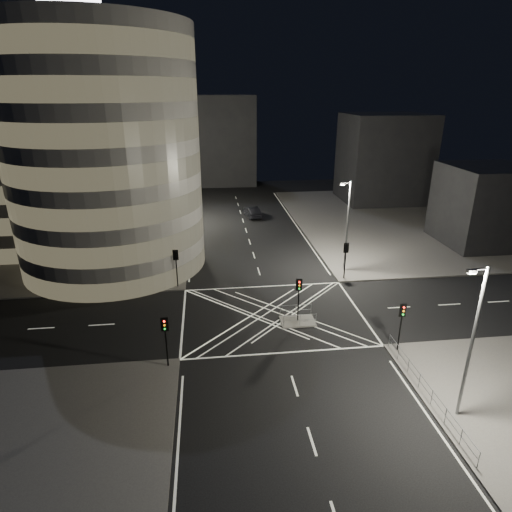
{
  "coord_description": "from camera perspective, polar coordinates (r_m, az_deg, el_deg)",
  "views": [
    {
      "loc": [
        -5.47,
        -33.67,
        19.07
      ],
      "look_at": [
        -0.66,
        7.11,
        3.0
      ],
      "focal_mm": 30.0,
      "sensor_mm": 36.0,
      "label": 1
    }
  ],
  "objects": [
    {
      "name": "tree_c",
      "position": [
        56.7,
        -11.67,
        6.42
      ],
      "size": [
        4.4,
        4.4,
        7.26
      ],
      "color": "black",
      "rests_on": "sidewalk_far_left"
    },
    {
      "name": "building_right_near",
      "position": [
        62.6,
        28.19,
        5.99
      ],
      "size": [
        10.0,
        10.0,
        10.0
      ],
      "primitive_type": "cube",
      "color": "black",
      "rests_on": "sidewalk_far_right"
    },
    {
      "name": "traffic_signal_fr",
      "position": [
        45.85,
        11.87,
        0.27
      ],
      "size": [
        0.55,
        0.22,
        4.0
      ],
      "color": "black",
      "rests_on": "sidewalk_far_right"
    },
    {
      "name": "railing_island_north",
      "position": [
        38.56,
        5.32,
        -7.18
      ],
      "size": [
        2.8,
        0.06,
        1.1
      ],
      "primitive_type": "cube",
      "color": "slate",
      "rests_on": "central_island"
    },
    {
      "name": "tree_b",
      "position": [
        50.91,
        -12.17,
        4.83
      ],
      "size": [
        5.05,
        5.05,
        7.75
      ],
      "color": "black",
      "rests_on": "sidewalk_far_left"
    },
    {
      "name": "street_lamp_left_near",
      "position": [
        47.79,
        -11.24,
        4.51
      ],
      "size": [
        1.25,
        0.25,
        10.0
      ],
      "color": "slate",
      "rests_on": "sidewalk_far_left"
    },
    {
      "name": "street_lamp_left_far",
      "position": [
        65.21,
        -10.19,
        9.07
      ],
      "size": [
        1.25,
        0.25,
        10.0
      ],
      "color": "slate",
      "rests_on": "sidewalk_far_left"
    },
    {
      "name": "office_block_rear",
      "position": [
        77.85,
        -19.58,
        14.36
      ],
      "size": [
        24.0,
        16.0,
        22.0
      ],
      "primitive_type": "cube",
      "color": "gray",
      "rests_on": "sidewalk_far_left"
    },
    {
      "name": "sedan",
      "position": [
        68.41,
        -0.55,
        5.93
      ],
      "size": [
        2.64,
        5.37,
        1.69
      ],
      "primitive_type": "imported",
      "rotation": [
        0.0,
        0.0,
        3.31
      ],
      "color": "black",
      "rests_on": "ground"
    },
    {
      "name": "ground",
      "position": [
        39.08,
        2.21,
        -7.85
      ],
      "size": [
        120.0,
        120.0,
        0.0
      ],
      "primitive_type": "plane",
      "color": "black",
      "rests_on": "ground"
    },
    {
      "name": "sidewalk_far_left",
      "position": [
        67.78,
        -26.75,
        2.76
      ],
      "size": [
        42.0,
        42.0,
        0.15
      ],
      "primitive_type": "cube",
      "color": "#555250",
      "rests_on": "ground"
    },
    {
      "name": "sidewalk_far_right",
      "position": [
        72.31,
        22.11,
        4.55
      ],
      "size": [
        42.0,
        42.0,
        0.15
      ],
      "primitive_type": "cube",
      "color": "#555250",
      "rests_on": "ground"
    },
    {
      "name": "building_right_far",
      "position": [
        80.92,
        16.64,
        12.4
      ],
      "size": [
        14.0,
        12.0,
        15.0
      ],
      "primitive_type": "cube",
      "color": "black",
      "rests_on": "sidewalk_far_right"
    },
    {
      "name": "railing_near_right",
      "position": [
        31.46,
        21.66,
        -16.11
      ],
      "size": [
        0.06,
        11.7,
        1.1
      ],
      "primitive_type": "cube",
      "color": "slate",
      "rests_on": "sidewalk_near_right"
    },
    {
      "name": "building_far_end",
      "position": [
        92.23,
        -5.98,
        15.0
      ],
      "size": [
        18.0,
        8.0,
        18.0
      ],
      "primitive_type": "cube",
      "color": "black",
      "rests_on": "ground"
    },
    {
      "name": "tree_a",
      "position": [
        45.28,
        -12.76,
        2.43
      ],
      "size": [
        4.77,
        4.77,
        7.38
      ],
      "color": "black",
      "rests_on": "sidewalk_far_left"
    },
    {
      "name": "traffic_signal_fl",
      "position": [
        43.7,
        -10.61,
        -0.71
      ],
      "size": [
        0.55,
        0.22,
        4.0
      ],
      "color": "black",
      "rests_on": "sidewalk_far_left"
    },
    {
      "name": "tree_e",
      "position": [
        68.57,
        -10.87,
        8.15
      ],
      "size": [
        3.57,
        3.57,
        5.74
      ],
      "color": "black",
      "rests_on": "sidewalk_far_left"
    },
    {
      "name": "street_lamp_right_far",
      "position": [
        47.18,
        12.03,
        4.23
      ],
      "size": [
        1.25,
        0.25,
        10.0
      ],
      "color": "slate",
      "rests_on": "sidewalk_far_right"
    },
    {
      "name": "traffic_signal_island",
      "position": [
        36.76,
        5.72,
        -4.81
      ],
      "size": [
        0.55,
        0.22,
        4.0
      ],
      "color": "black",
      "rests_on": "central_island"
    },
    {
      "name": "office_tower_curved",
      "position": [
        54.96,
        -23.43,
        12.98
      ],
      "size": [
        30.0,
        29.0,
        27.2
      ],
      "color": "gray",
      "rests_on": "sidewalk_far_left"
    },
    {
      "name": "tree_d",
      "position": [
        62.38,
        -11.31,
        8.35
      ],
      "size": [
        4.26,
        4.26,
        7.76
      ],
      "color": "black",
      "rests_on": "sidewalk_far_left"
    },
    {
      "name": "traffic_signal_nl",
      "position": [
        31.53,
        -12.0,
        -9.98
      ],
      "size": [
        0.55,
        0.22,
        4.0
      ],
      "color": "black",
      "rests_on": "sidewalk_near_left"
    },
    {
      "name": "railing_island_south",
      "position": [
        37.02,
        5.89,
        -8.5
      ],
      "size": [
        2.8,
        0.06,
        1.1
      ],
      "primitive_type": "cube",
      "color": "slate",
      "rests_on": "central_island"
    },
    {
      "name": "street_lamp_right_near",
      "position": [
        28.14,
        26.8,
        -9.91
      ],
      "size": [
        1.25,
        0.25,
        10.0
      ],
      "color": "slate",
      "rests_on": "sidewalk_near_right"
    },
    {
      "name": "central_island",
      "position": [
        38.09,
        5.56,
        -8.65
      ],
      "size": [
        3.0,
        2.0,
        0.15
      ],
      "primitive_type": "cube",
      "color": "slate",
      "rests_on": "ground"
    },
    {
      "name": "traffic_signal_nr",
      "position": [
        34.44,
        18.85,
        -7.86
      ],
      "size": [
        0.55,
        0.22,
        4.0
      ],
      "color": "black",
      "rests_on": "sidewalk_near_right"
    }
  ]
}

